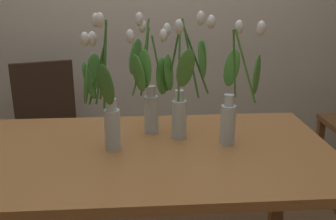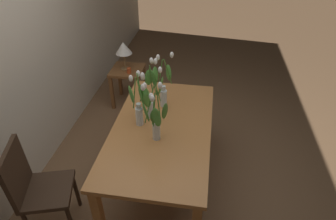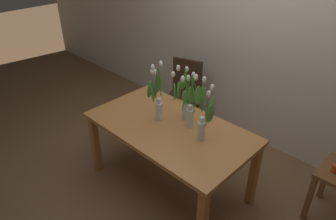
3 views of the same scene
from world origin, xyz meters
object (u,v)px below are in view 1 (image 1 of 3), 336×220
dining_chair (48,125)px  tulip_vase_3 (103,100)px  tulip_vase_0 (184,88)px  dining_table (151,169)px  tulip_vase_2 (233,104)px  tulip_vase_1 (149,87)px

dining_chair → tulip_vase_3: bearing=-63.3°
tulip_vase_0 → tulip_vase_3: tulip_vase_3 is taller
dining_table → tulip_vase_2: bearing=7.2°
dining_table → tulip_vase_0: size_ratio=2.76×
tulip_vase_3 → dining_chair: size_ratio=0.63×
dining_table → tulip_vase_3: (-0.19, 0.02, 0.32)m
tulip_vase_2 → dining_chair: size_ratio=0.59×
dining_table → tulip_vase_1: size_ratio=2.80×
tulip_vase_2 → dining_table: bearing=-172.8°
dining_table → tulip_vase_0: 0.39m
tulip_vase_0 → tulip_vase_2: (0.21, -0.08, -0.05)m
tulip_vase_0 → tulip_vase_2: 0.23m
tulip_vase_1 → tulip_vase_3: 0.26m
tulip_vase_3 → dining_chair: (-0.46, 0.92, -0.44)m
tulip_vase_0 → dining_chair: (-0.81, 0.81, -0.46)m
tulip_vase_0 → tulip_vase_3: bearing=-162.4°
tulip_vase_0 → tulip_vase_2: tulip_vase_0 is taller
dining_table → tulip_vase_3: size_ratio=2.74×
dining_table → tulip_vase_1: tulip_vase_1 is taller
tulip_vase_1 → tulip_vase_2: tulip_vase_1 is taller
tulip_vase_2 → dining_chair: tulip_vase_2 is taller
dining_table → dining_chair: 1.15m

